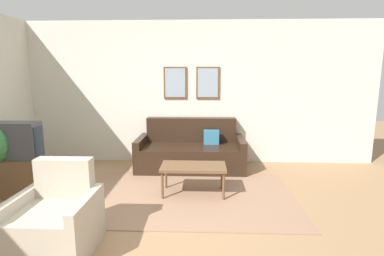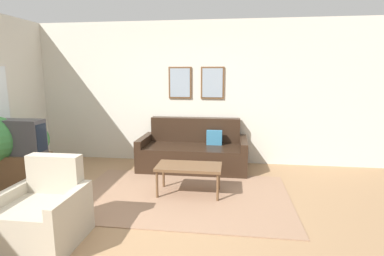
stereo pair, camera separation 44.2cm
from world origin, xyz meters
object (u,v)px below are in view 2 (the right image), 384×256
Objects in this scene: coffee_table at (189,168)px; couch at (193,152)px; armchair at (43,215)px; tv at (21,137)px.

couch is at bearing 94.26° from coffee_table.
couch reaches higher than armchair.
couch is 2.08× the size of coffee_table.
couch is 1.24m from coffee_table.
armchair reaches higher than coffee_table.
couch is 2.90× the size of tv.
coffee_table is 1.08× the size of armchair.
armchair is at bearing -48.02° from tv.
tv reaches higher than coffee_table.
armchair is at bearing -114.66° from couch.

